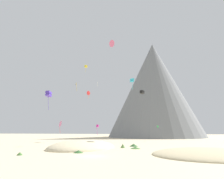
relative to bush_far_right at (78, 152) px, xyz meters
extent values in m
plane|color=beige|center=(4.13, -4.46, -0.26)|extent=(400.00, 400.00, 0.00)
ellipsoid|color=beige|center=(-2.74, 10.63, -0.26)|extent=(19.14, 24.63, 4.24)
ellipsoid|color=#CCBA8E|center=(24.88, 0.77, -0.26)|extent=(26.27, 25.62, 2.39)
cone|color=#386633|center=(0.00, 0.00, 0.00)|extent=(2.56, 2.56, 0.52)
cone|color=#386633|center=(-2.50, 17.05, 0.13)|extent=(2.84, 2.84, 0.78)
cone|color=#477238|center=(10.67, 11.28, 0.00)|extent=(3.56, 3.56, 0.51)
cone|color=#477238|center=(-9.25, -5.65, 0.03)|extent=(1.50, 1.50, 0.57)
cone|color=#668C4C|center=(7.27, 13.31, 0.27)|extent=(1.80, 1.80, 1.05)
cone|color=#386633|center=(9.67, 18.37, 0.12)|extent=(3.39, 3.39, 0.77)
cone|color=slate|center=(17.77, 97.71, 32.20)|extent=(83.92, 83.92, 64.91)
cone|color=slate|center=(18.80, 91.03, 21.71)|extent=(45.67, 45.67, 43.94)
cube|color=green|center=(17.52, 49.29, 5.76)|extent=(0.78, 1.04, 0.91)
cone|color=pink|center=(-20.38, 35.04, 6.67)|extent=(2.35, 2.33, 2.55)
cylinder|color=red|center=(-20.56, 35.04, 4.33)|extent=(0.37, 0.25, 2.11)
cone|color=#E5668C|center=(2.49, 23.60, 33.65)|extent=(2.48, 2.01, 2.47)
cube|color=yellow|center=(-15.84, 50.78, 34.86)|extent=(1.57, 1.55, 0.66)
cube|color=yellow|center=(-15.84, 50.78, 35.51)|extent=(1.57, 1.55, 0.66)
cylinder|color=yellow|center=(-15.99, 50.78, 33.51)|extent=(0.33, 0.37, 2.21)
cube|color=white|center=(-3.13, 25.85, 19.97)|extent=(0.52, 0.90, 1.48)
cube|color=#33BCDB|center=(7.64, 41.32, 24.29)|extent=(1.95, 1.91, 0.88)
cube|color=#33BCDB|center=(7.64, 41.32, 25.05)|extent=(1.95, 1.91, 0.88)
cylinder|color=#33BCDB|center=(7.80, 41.32, 22.35)|extent=(0.27, 0.23, 3.25)
cube|color=#5138B2|center=(-15.32, 14.68, 14.52)|extent=(1.63, 1.73, 1.00)
cube|color=#5138B2|center=(-15.32, 14.68, 15.36)|extent=(1.63, 1.73, 1.00)
cylinder|color=#5138B2|center=(-15.19, 14.68, 12.12)|extent=(0.66, 0.51, 4.12)
cube|color=black|center=(12.50, 17.23, 14.79)|extent=(1.39, 1.40, 0.59)
cube|color=black|center=(12.50, 17.23, 15.24)|extent=(1.39, 1.40, 0.59)
cube|color=#D1339E|center=(-7.36, 42.75, 5.67)|extent=(0.95, 1.02, 0.63)
cube|color=#D1339E|center=(-7.36, 42.75, 6.23)|extent=(0.95, 1.02, 0.63)
cylinder|color=#D1339E|center=(-7.54, 42.75, 3.88)|extent=(0.48, 0.20, 3.17)
cone|color=red|center=(-15.15, 54.00, 22.31)|extent=(1.35, 2.06, 2.18)
cylinder|color=orange|center=(-15.06, 54.00, 20.39)|extent=(0.28, 0.27, 1.65)
cube|color=gold|center=(-9.26, 21.37, 19.33)|extent=(0.41, 0.58, 0.95)
cylinder|color=gold|center=(-8.98, 21.37, 17.89)|extent=(0.24, 0.17, 1.99)
camera|label=1|loc=(14.57, -40.36, 4.28)|focal=32.30mm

